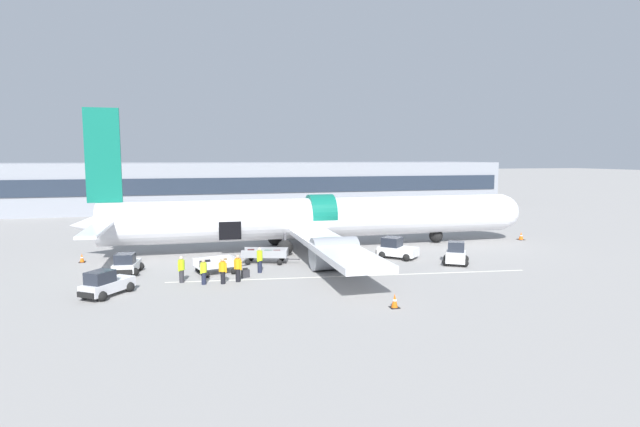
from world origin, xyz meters
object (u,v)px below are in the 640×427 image
object	(u,v)px
baggage_cart_queued	(266,256)
ground_crew_loader_a	(181,269)
ground_crew_helper	(204,271)
baggage_tug_lead	(126,265)
ground_crew_loader_b	(223,270)
baggage_tug_mid	(456,255)
ground_crew_supervisor	(260,259)
baggage_tug_spare	(396,249)
ground_crew_driver	(238,268)
airplane	(314,219)
baggage_cart_loading	(216,266)
baggage_tug_rear	(106,285)
suitcase_on_tarmac_upright	(245,274)

from	to	relation	value
baggage_cart_queued	ground_crew_loader_a	xyz separation A→B (m)	(-5.90, -4.31, 0.32)
ground_crew_helper	baggage_tug_lead	bearing A→B (deg)	139.91
ground_crew_loader_b	baggage_tug_mid	bearing A→B (deg)	5.00
baggage_tug_mid	baggage_cart_queued	distance (m)	13.72
baggage_tug_lead	baggage_cart_queued	size ratio (longest dim) A/B	0.66
ground_crew_loader_a	ground_crew_supervisor	bearing A→B (deg)	15.67
baggage_tug_spare	ground_crew_driver	size ratio (longest dim) A/B	1.89
baggage_tug_spare	airplane	bearing A→B (deg)	132.71
baggage_cart_loading	ground_crew_loader_b	world-z (taller)	ground_crew_loader_b
baggage_tug_rear	ground_crew_supervisor	size ratio (longest dim) A/B	1.90
baggage_cart_queued	ground_crew_driver	distance (m)	5.60
baggage_cart_loading	ground_crew_helper	size ratio (longest dim) A/B	2.34
suitcase_on_tarmac_upright	baggage_tug_spare	bearing A→B (deg)	15.65
baggage_tug_lead	ground_crew_helper	xyz separation A→B (m)	(4.84, -4.08, 0.21)
baggage_tug_lead	baggage_tug_spare	xyz separation A→B (m)	(19.32, 0.32, 0.07)
baggage_tug_lead	ground_crew_helper	world-z (taller)	ground_crew_helper
ground_crew_helper	ground_crew_loader_a	bearing A→B (deg)	147.59
baggage_cart_queued	ground_crew_helper	bearing A→B (deg)	-131.80
baggage_tug_mid	ground_crew_loader_b	distance (m)	16.70
airplane	ground_crew_helper	xyz separation A→B (m)	(-9.38, -9.93, -1.68)
baggage_tug_spare	suitcase_on_tarmac_upright	bearing A→B (deg)	-164.35
baggage_tug_rear	baggage_cart_loading	xyz separation A→B (m)	(6.24, 4.03, -0.14)
baggage_tug_mid	baggage_tug_rear	xyz separation A→B (m)	(-23.10, -2.51, -0.02)
baggage_tug_spare	baggage_cart_loading	distance (m)	13.66
baggage_cart_queued	ground_crew_supervisor	distance (m)	3.05
baggage_cart_queued	ground_crew_supervisor	world-z (taller)	ground_crew_supervisor
baggage_cart_queued	baggage_tug_spare	bearing A→B (deg)	-4.26
baggage_tug_rear	baggage_tug_spare	bearing A→B (deg)	15.79
baggage_tug_mid	baggage_cart_queued	size ratio (longest dim) A/B	0.64
ground_crew_driver	baggage_tug_spare	bearing A→B (deg)	18.92
baggage_tug_mid	baggage_cart_loading	distance (m)	16.93
ground_crew_loader_a	airplane	bearing A→B (deg)	40.44
baggage_tug_mid	ground_crew_driver	bearing A→B (deg)	-175.78
baggage_tug_lead	ground_crew_loader_b	world-z (taller)	ground_crew_loader_b
airplane	baggage_cart_loading	size ratio (longest dim) A/B	10.52
ground_crew_loader_a	ground_crew_driver	bearing A→B (deg)	-11.35
baggage_cart_loading	ground_crew_loader_b	distance (m)	3.00
baggage_cart_queued	ground_crew_helper	xyz separation A→B (m)	(-4.59, -5.14, 0.28)
baggage_tug_lead	baggage_cart_loading	bearing A→B (deg)	-12.24
baggage_tug_rear	ground_crew_driver	distance (m)	7.53
ground_crew_helper	ground_crew_supervisor	bearing A→B (deg)	31.03
ground_crew_helper	baggage_cart_queued	bearing A→B (deg)	48.20
airplane	ground_crew_loader_a	size ratio (longest dim) A/B	23.30
baggage_tug_spare	baggage_cart_queued	world-z (taller)	baggage_tug_spare
airplane	baggage_tug_mid	world-z (taller)	airplane
ground_crew_loader_a	baggage_tug_mid	bearing A→B (deg)	1.44
airplane	ground_crew_helper	distance (m)	13.76
baggage_cart_queued	suitcase_on_tarmac_upright	size ratio (longest dim) A/B	6.71
baggage_tug_spare	baggage_tug_rear	bearing A→B (deg)	-164.21
baggage_tug_rear	ground_crew_helper	distance (m)	5.47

